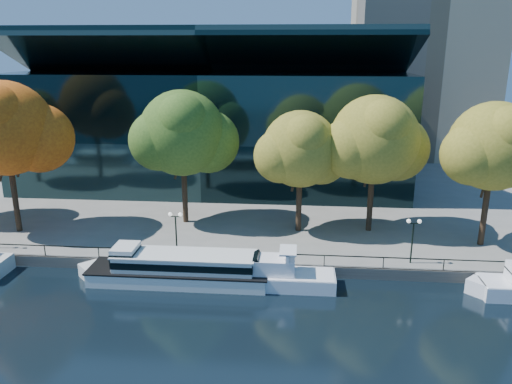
# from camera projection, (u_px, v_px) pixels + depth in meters

# --- Properties ---
(ground) EXTENTS (160.00, 160.00, 0.00)m
(ground) POSITION_uv_depth(u_px,v_px,m) (203.00, 289.00, 40.95)
(ground) COLOR black
(ground) RESTS_ON ground
(promenade) EXTENTS (90.00, 67.08, 1.00)m
(promenade) POSITION_uv_depth(u_px,v_px,m) (248.00, 174.00, 75.59)
(promenade) COLOR slate
(promenade) RESTS_ON ground
(railing) EXTENTS (88.20, 0.08, 0.99)m
(railing) POSITION_uv_depth(u_px,v_px,m) (209.00, 252.00, 43.51)
(railing) COLOR black
(railing) RESTS_ON promenade
(convention_building) EXTENTS (50.00, 24.57, 21.43)m
(convention_building) POSITION_uv_depth(u_px,v_px,m) (216.00, 126.00, 69.28)
(convention_building) COLOR black
(convention_building) RESTS_ON ground
(tour_boat) EXTENTS (16.52, 3.69, 3.14)m
(tour_boat) POSITION_uv_depth(u_px,v_px,m) (174.00, 267.00, 41.85)
(tour_boat) COLOR silver
(tour_boat) RESTS_ON ground
(cruiser_near) EXTENTS (11.41, 2.94, 3.31)m
(cruiser_near) POSITION_uv_depth(u_px,v_px,m) (267.00, 274.00, 41.24)
(cruiser_near) COLOR white
(cruiser_near) RESTS_ON ground
(tree_1) EXTENTS (11.49, 9.42, 15.13)m
(tree_1) POSITION_uv_depth(u_px,v_px,m) (7.00, 130.00, 48.14)
(tree_1) COLOR black
(tree_1) RESTS_ON promenade
(tree_2) EXTENTS (11.02, 9.03, 14.02)m
(tree_2) POSITION_uv_depth(u_px,v_px,m) (184.00, 135.00, 51.02)
(tree_2) COLOR black
(tree_2) RESTS_ON promenade
(tree_3) EXTENTS (9.45, 7.75, 12.27)m
(tree_3) POSITION_uv_depth(u_px,v_px,m) (302.00, 151.00, 48.77)
(tree_3) COLOR black
(tree_3) RESTS_ON promenade
(tree_4) EXTENTS (10.91, 8.95, 13.76)m
(tree_4) POSITION_uv_depth(u_px,v_px,m) (376.00, 142.00, 48.57)
(tree_4) COLOR black
(tree_4) RESTS_ON promenade
(tree_5) EXTENTS (10.08, 8.26, 13.54)m
(tree_5) POSITION_uv_depth(u_px,v_px,m) (495.00, 148.00, 44.87)
(tree_5) COLOR black
(tree_5) RESTS_ON promenade
(lamp_1) EXTENTS (1.26, 0.36, 4.03)m
(lamp_1) POSITION_uv_depth(u_px,v_px,m) (176.00, 224.00, 44.40)
(lamp_1) COLOR black
(lamp_1) RESTS_ON promenade
(lamp_2) EXTENTS (1.26, 0.36, 4.03)m
(lamp_2) POSITION_uv_depth(u_px,v_px,m) (413.00, 231.00, 42.67)
(lamp_2) COLOR black
(lamp_2) RESTS_ON promenade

